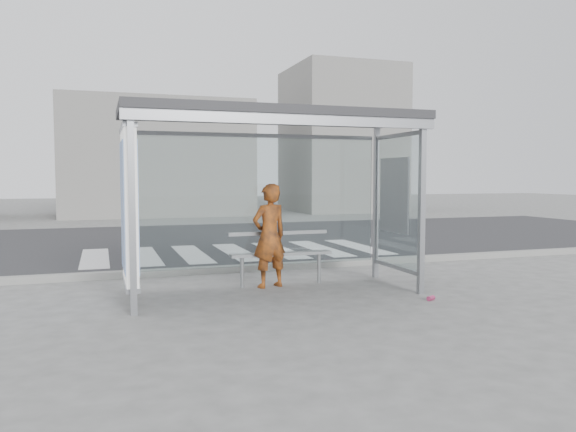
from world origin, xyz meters
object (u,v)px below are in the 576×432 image
at_px(person, 269,236).
at_px(soda_can, 431,298).
at_px(bench, 281,253).
at_px(bus_shelter, 247,156).

relative_size(person, soda_can, 13.10).
xyz_separation_m(person, bench, (0.22, 0.10, -0.29)).
bearing_deg(soda_can, person, 138.97).
bearing_deg(bench, soda_can, -46.43).
relative_size(bus_shelter, person, 2.69).
height_order(person, soda_can, person).
height_order(bus_shelter, soda_can, bus_shelter).
distance_m(bus_shelter, bench, 1.69).
bearing_deg(person, bench, -170.47).
bearing_deg(bus_shelter, soda_can, -27.99).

